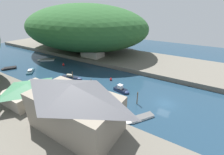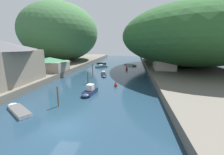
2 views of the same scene
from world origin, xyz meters
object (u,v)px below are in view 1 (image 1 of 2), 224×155
at_px(waterfront_building, 74,106).
at_px(channel_buoy_far, 63,65).
at_px(right_bank_cottage, 93,51).
at_px(boat_near_quay, 45,60).
at_px(boat_mid_channel, 72,77).
at_px(person_on_quay, 80,110).
at_px(boat_cabin_cruiser, 31,71).
at_px(boat_moored_right, 138,118).
at_px(boat_white_cruiser, 8,68).
at_px(boathouse_shed, 28,92).
at_px(channel_buoy_near, 111,79).
at_px(boat_navy_launch, 122,90).

height_order(waterfront_building, channel_buoy_far, waterfront_building).
bearing_deg(right_bank_cottage, boat_near_quay, 124.12).
xyz_separation_m(boat_mid_channel, person_on_quay, (-12.17, -14.53, 1.95)).
bearing_deg(right_bank_cottage, person_on_quay, -145.41).
height_order(boat_cabin_cruiser, boat_near_quay, boat_cabin_cruiser).
xyz_separation_m(right_bank_cottage, boat_moored_right, (-23.13, -28.55, -3.36)).
height_order(boat_white_cruiser, boat_near_quay, boat_white_cruiser).
distance_m(boathouse_shed, channel_buoy_near, 20.49).
distance_m(boat_white_cruiser, channel_buoy_near, 35.33).
bearing_deg(boat_white_cruiser, boat_cabin_cruiser, -132.28).
relative_size(right_bank_cottage, person_on_quay, 4.83).
xyz_separation_m(right_bank_cottage, channel_buoy_far, (-10.81, 4.70, -3.11)).
height_order(boat_moored_right, channel_buoy_near, channel_buoy_near).
xyz_separation_m(boat_white_cruiser, channel_buoy_near, (10.54, -33.72, 0.13)).
xyz_separation_m(waterfront_building, boathouse_shed, (0.75, 13.86, -2.07)).
height_order(right_bank_cottage, boat_near_quay, right_bank_cottage).
xyz_separation_m(waterfront_building, boat_moored_right, (8.22, -7.17, -5.04)).
height_order(boathouse_shed, boat_navy_launch, boathouse_shed).
relative_size(boathouse_shed, boat_moored_right, 1.53).
bearing_deg(waterfront_building, channel_buoy_near, 16.34).
relative_size(boat_cabin_cruiser, channel_buoy_far, 4.18).
relative_size(boat_navy_launch, boat_mid_channel, 0.68).
distance_m(boat_cabin_cruiser, channel_buoy_near, 26.41).
distance_m(boat_cabin_cruiser, boat_mid_channel, 15.15).
bearing_deg(person_on_quay, boathouse_shed, -12.78).
height_order(boat_near_quay, person_on_quay, person_on_quay).
xyz_separation_m(boat_cabin_cruiser, channel_buoy_near, (7.98, -25.18, 0.09)).
bearing_deg(boat_mid_channel, boathouse_shed, -4.94).
relative_size(boat_white_cruiser, boat_near_quay, 0.80).
distance_m(boathouse_shed, boat_mid_channel, 14.49).
relative_size(right_bank_cottage, boat_near_quay, 1.35).
relative_size(waterfront_building, boat_mid_channel, 2.32).
height_order(boat_navy_launch, person_on_quay, person_on_quay).
xyz_separation_m(boat_moored_right, channel_buoy_far, (12.32, 33.25, 0.25)).
xyz_separation_m(right_bank_cottage, channel_buoy_near, (-12.02, -15.71, -3.18)).
xyz_separation_m(waterfront_building, boat_white_cruiser, (8.78, 39.39, -4.98)).
distance_m(boat_moored_right, boat_mid_channel, 24.17).
distance_m(boat_white_cruiser, boat_moored_right, 46.57).
height_order(boathouse_shed, channel_buoy_far, boathouse_shed).
xyz_separation_m(boat_near_quay, channel_buoy_near, (-1.63, -31.05, 0.15)).
bearing_deg(waterfront_building, boat_cabin_cruiser, 69.80).
height_order(waterfront_building, boat_moored_right, waterfront_building).
bearing_deg(right_bank_cottage, channel_buoy_far, 156.51).
bearing_deg(boat_cabin_cruiser, boat_near_quay, 75.79).
height_order(right_bank_cottage, boat_mid_channel, right_bank_cottage).
height_order(boat_moored_right, boat_near_quay, boat_near_quay).
height_order(boathouse_shed, channel_buoy_near, boathouse_shed).
bearing_deg(boat_mid_channel, waterfront_building, 33.45).
relative_size(boathouse_shed, boat_mid_channel, 1.36).
distance_m(boat_moored_right, boat_cabin_cruiser, 38.15).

